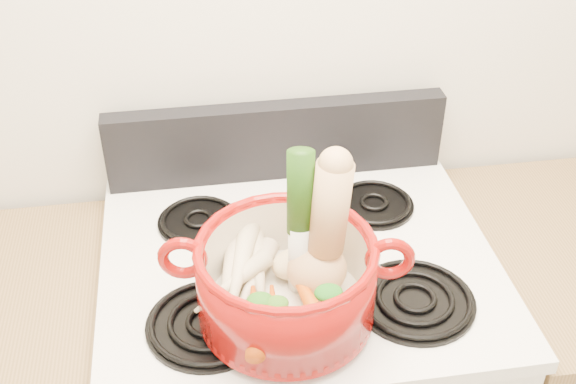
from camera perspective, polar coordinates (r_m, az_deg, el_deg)
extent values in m
cube|color=silver|center=(1.55, -1.26, 13.25)|extent=(3.50, 0.02, 2.60)
cube|color=white|center=(1.45, 0.84, -5.60)|extent=(0.78, 0.67, 0.03)
cube|color=black|center=(1.63, -0.90, 4.10)|extent=(0.76, 0.05, 0.18)
cylinder|color=black|center=(1.31, -6.31, -10.21)|extent=(0.22, 0.22, 0.02)
cylinder|color=black|center=(1.36, 10.00, -8.33)|extent=(0.22, 0.22, 0.02)
cylinder|color=black|center=(1.53, -7.06, -2.20)|extent=(0.17, 0.17, 0.02)
cylinder|color=black|center=(1.58, 6.81, -0.88)|extent=(0.17, 0.17, 0.02)
cylinder|color=maroon|center=(1.25, -0.14, -7.06)|extent=(0.35, 0.35, 0.15)
torus|color=maroon|center=(1.23, -8.34, -5.19)|extent=(0.09, 0.03, 0.09)
torus|color=maroon|center=(1.23, 8.06, -5.23)|extent=(0.09, 0.03, 0.09)
cylinder|color=beige|center=(1.21, 0.98, -2.29)|extent=(0.05, 0.06, 0.30)
ellipsoid|color=tan|center=(1.31, 0.66, -5.73)|extent=(0.11, 0.09, 0.05)
cone|color=beige|center=(1.28, -2.97, -7.36)|extent=(0.13, 0.20, 0.06)
cone|color=beige|center=(1.28, -4.62, -6.75)|extent=(0.10, 0.23, 0.07)
cone|color=beige|center=(1.30, -2.42, -5.57)|extent=(0.05, 0.21, 0.06)
cone|color=beige|center=(1.26, -4.45, -7.08)|extent=(0.16, 0.13, 0.05)
cone|color=beige|center=(1.28, -3.83, -5.95)|extent=(0.10, 0.22, 0.06)
cone|color=#D9620A|center=(1.23, -1.08, -9.93)|extent=(0.04, 0.15, 0.04)
cone|color=#C9440A|center=(1.21, -2.70, -10.22)|extent=(0.05, 0.16, 0.05)
cone|color=#DA560A|center=(1.24, 1.39, -8.14)|extent=(0.07, 0.19, 0.05)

